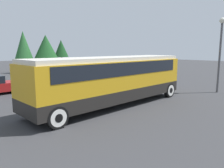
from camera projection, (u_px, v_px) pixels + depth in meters
name	position (u px, v px, depth m)	size (l,w,h in m)	color
ground_plane	(112.00, 105.00, 13.48)	(120.00, 120.00, 0.00)	#38383A
tour_bus	(113.00, 76.00, 13.27)	(10.94, 2.70, 2.98)	black
parked_car_near	(50.00, 82.00, 18.24)	(4.20, 1.84, 1.45)	silver
parked_car_mid	(71.00, 84.00, 17.07)	(4.24, 1.82, 1.46)	black
lamp_post	(221.00, 44.00, 16.99)	(0.44, 0.44, 5.84)	#515156
tree_left	(23.00, 46.00, 31.44)	(2.61, 2.61, 6.02)	brown
tree_center	(61.00, 49.00, 40.74)	(2.65, 2.65, 5.16)	brown
tree_right	(46.00, 47.00, 32.02)	(3.59, 3.59, 5.53)	brown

